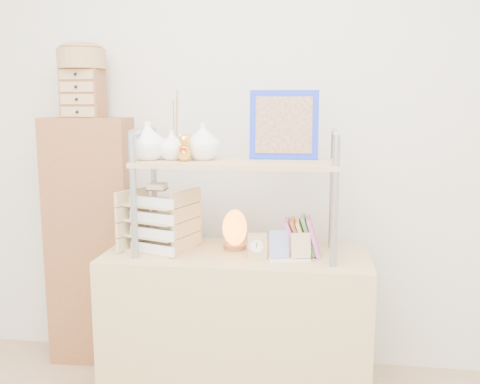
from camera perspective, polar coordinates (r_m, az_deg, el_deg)
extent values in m
cube|color=silver|center=(2.86, 1.14, 6.96)|extent=(3.40, 0.02, 2.60)
cube|color=tan|center=(2.59, -0.33, -14.48)|extent=(1.20, 0.50, 0.75)
cube|color=brown|center=(3.06, -15.51, -5.07)|extent=(0.46, 0.27, 1.35)
cylinder|color=#8E969B|center=(2.36, -11.29, -0.49)|extent=(0.03, 0.03, 0.55)
cylinder|color=#8E969B|center=(2.64, -9.14, 0.62)|extent=(0.03, 0.03, 0.55)
cylinder|color=#8E969B|center=(2.47, -10.34, 6.41)|extent=(0.03, 0.30, 0.03)
cylinder|color=#8E969B|center=(2.23, 10.09, -1.03)|extent=(0.03, 0.03, 0.55)
cylinder|color=#8E969B|center=(2.52, 9.88, 0.20)|extent=(0.03, 0.03, 0.55)
cylinder|color=#8E969B|center=(2.34, 10.17, 6.26)|extent=(0.03, 0.30, 0.03)
cube|color=tan|center=(2.38, -0.35, 3.09)|extent=(0.90, 0.34, 0.02)
imported|color=white|center=(2.44, -9.79, 5.42)|extent=(0.17, 0.17, 0.17)
imported|color=white|center=(2.43, -7.27, 4.98)|extent=(0.13, 0.13, 0.13)
imported|color=white|center=(2.42, -3.98, 5.42)|extent=(0.16, 0.16, 0.17)
cylinder|color=#2955B3|center=(2.55, -6.83, 4.84)|extent=(0.07, 0.07, 0.10)
cube|color=#162FD1|center=(2.44, 4.71, 7.15)|extent=(0.31, 0.06, 0.31)
cube|color=brown|center=(2.43, 4.70, 7.14)|extent=(0.26, 0.04, 0.25)
cube|color=#BC529F|center=(2.41, 7.83, -4.79)|extent=(0.06, 0.12, 0.17)
cube|color=#57974B|center=(2.43, 7.31, -4.66)|extent=(0.07, 0.12, 0.17)
cube|color=tan|center=(2.41, 6.78, -4.76)|extent=(0.07, 0.13, 0.17)
cube|color=#C3662D|center=(2.43, 6.27, -4.63)|extent=(0.08, 0.14, 0.16)
cube|color=#BC529F|center=(2.41, 5.73, -4.73)|extent=(0.08, 0.14, 0.16)
cube|color=tan|center=(2.55, -8.51, -5.87)|extent=(0.32, 0.31, 0.01)
cube|color=white|center=(2.43, -9.32, -6.05)|extent=(0.23, 0.09, 0.05)
cube|color=tan|center=(2.53, -8.55, -4.32)|extent=(0.32, 0.31, 0.01)
cube|color=white|center=(2.41, -9.37, -4.42)|extent=(0.23, 0.09, 0.05)
cube|color=tan|center=(2.51, -8.59, -2.75)|extent=(0.32, 0.31, 0.01)
cube|color=white|center=(2.40, -9.41, -2.78)|extent=(0.23, 0.09, 0.05)
cube|color=tan|center=(2.50, -8.63, -1.16)|extent=(0.32, 0.31, 0.01)
cube|color=white|center=(2.38, -9.46, -1.11)|extent=(0.23, 0.09, 0.05)
cube|color=beige|center=(2.47, -8.81, 0.57)|extent=(0.08, 0.08, 0.03)
cylinder|color=brown|center=(2.52, -0.57, -5.82)|extent=(0.11, 0.11, 0.02)
ellipsoid|color=orange|center=(2.49, -0.57, -3.75)|extent=(0.12, 0.12, 0.17)
cube|color=tan|center=(2.34, 1.84, -5.81)|extent=(0.09, 0.05, 0.12)
cylinder|color=white|center=(2.32, 1.79, -5.82)|extent=(0.06, 0.01, 0.06)
cube|color=white|center=(2.35, 5.26, -7.17)|extent=(0.19, 0.10, 0.01)
cube|color=#213B98|center=(2.34, 4.18, -5.55)|extent=(0.09, 0.05, 0.12)
cube|color=tan|center=(2.34, 6.53, -5.69)|extent=(0.09, 0.04, 0.11)
cube|color=brown|center=(2.95, -16.36, 10.06)|extent=(0.20, 0.15, 0.25)
cube|color=tan|center=(2.88, -16.92, 8.19)|extent=(0.18, 0.01, 0.05)
cube|color=tan|center=(2.88, -16.98, 9.43)|extent=(0.18, 0.01, 0.05)
cube|color=tan|center=(2.88, -17.04, 10.68)|extent=(0.18, 0.01, 0.05)
cube|color=tan|center=(2.88, -17.11, 11.92)|extent=(0.18, 0.01, 0.05)
cylinder|color=olive|center=(2.96, -16.53, 13.45)|extent=(0.25, 0.25, 0.10)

